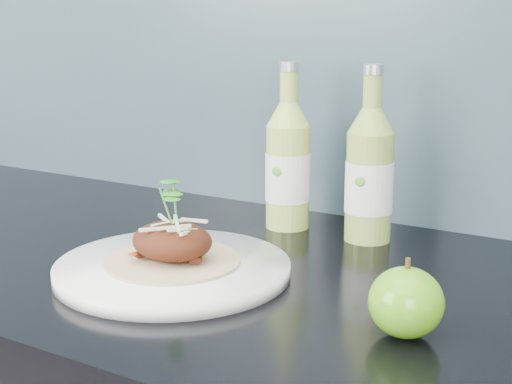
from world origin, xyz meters
TOP-DOWN VIEW (x-y plane):
  - dinner_plate at (-0.11, 1.62)m, footprint 0.37×0.37m
  - pork_taco at (-0.11, 1.62)m, footprint 0.16×0.16m
  - green_apple at (0.19, 1.60)m, footprint 0.09×0.09m
  - cider_bottle_left at (-0.09, 1.88)m, footprint 0.09×0.09m
  - cider_bottle_right at (0.04, 1.88)m, footprint 0.07×0.07m

SIDE VIEW (x-z plane):
  - dinner_plate at x=-0.11m, z-range 0.90..0.92m
  - green_apple at x=0.19m, z-range 0.90..0.97m
  - pork_taco at x=-0.11m, z-range 0.89..1.00m
  - cider_bottle_left at x=-0.09m, z-range 0.87..1.11m
  - cider_bottle_right at x=0.04m, z-range 0.87..1.11m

